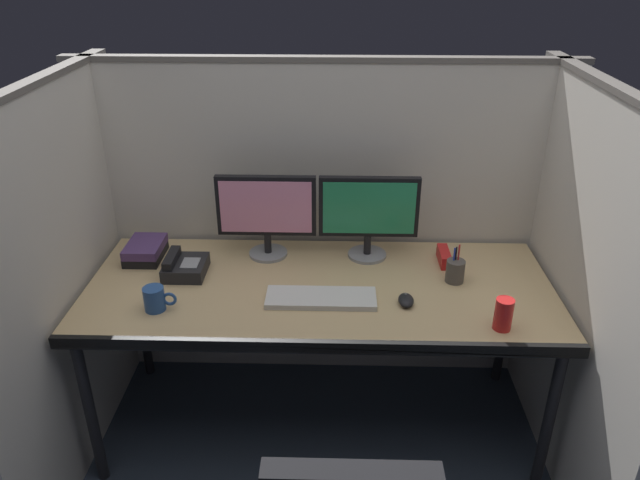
# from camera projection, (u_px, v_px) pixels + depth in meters

# --- Properties ---
(ground_plane) EXTENTS (8.00, 8.00, 0.00)m
(ground_plane) POSITION_uv_depth(u_px,v_px,m) (318.00, 473.00, 2.52)
(ground_plane) COLOR #2D3847
(cubicle_partition_rear) EXTENTS (2.21, 0.06, 1.57)m
(cubicle_partition_rear) POSITION_uv_depth(u_px,v_px,m) (322.00, 227.00, 2.83)
(cubicle_partition_rear) COLOR beige
(cubicle_partition_rear) RESTS_ON ground
(cubicle_partition_left) EXTENTS (0.06, 1.41, 1.57)m
(cubicle_partition_left) POSITION_uv_depth(u_px,v_px,m) (67.00, 283.00, 2.37)
(cubicle_partition_left) COLOR beige
(cubicle_partition_left) RESTS_ON ground
(cubicle_partition_right) EXTENTS (0.06, 1.41, 1.57)m
(cubicle_partition_right) POSITION_uv_depth(u_px,v_px,m) (576.00, 291.00, 2.32)
(cubicle_partition_right) COLOR beige
(cubicle_partition_right) RESTS_ON ground
(desk) EXTENTS (1.90, 0.80, 0.74)m
(desk) POSITION_uv_depth(u_px,v_px,m) (320.00, 297.00, 2.47)
(desk) COLOR tan
(desk) RESTS_ON ground
(monitor_left) EXTENTS (0.43, 0.17, 0.37)m
(monitor_left) POSITION_uv_depth(u_px,v_px,m) (266.00, 211.00, 2.60)
(monitor_left) COLOR gray
(monitor_left) RESTS_ON desk
(monitor_right) EXTENTS (0.43, 0.17, 0.37)m
(monitor_right) POSITION_uv_depth(u_px,v_px,m) (369.00, 212.00, 2.58)
(monitor_right) COLOR gray
(monitor_right) RESTS_ON desk
(keyboard_main) EXTENTS (0.43, 0.15, 0.02)m
(keyboard_main) POSITION_uv_depth(u_px,v_px,m) (321.00, 298.00, 2.35)
(keyboard_main) COLOR silver
(keyboard_main) RESTS_ON desk
(computer_mouse) EXTENTS (0.06, 0.10, 0.04)m
(computer_mouse) POSITION_uv_depth(u_px,v_px,m) (406.00, 300.00, 2.32)
(computer_mouse) COLOR black
(computer_mouse) RESTS_ON desk
(book_stack) EXTENTS (0.15, 0.21, 0.08)m
(book_stack) POSITION_uv_depth(u_px,v_px,m) (145.00, 250.00, 2.65)
(book_stack) COLOR black
(book_stack) RESTS_ON desk
(red_stapler) EXTENTS (0.04, 0.15, 0.06)m
(red_stapler) POSITION_uv_depth(u_px,v_px,m) (444.00, 257.00, 2.62)
(red_stapler) COLOR red
(red_stapler) RESTS_ON desk
(pen_cup) EXTENTS (0.08, 0.08, 0.16)m
(pen_cup) POSITION_uv_depth(u_px,v_px,m) (455.00, 271.00, 2.46)
(pen_cup) COLOR #4C4742
(pen_cup) RESTS_ON desk
(soda_can) EXTENTS (0.07, 0.07, 0.12)m
(soda_can) POSITION_uv_depth(u_px,v_px,m) (503.00, 314.00, 2.16)
(soda_can) COLOR red
(soda_can) RESTS_ON desk
(desk_phone) EXTENTS (0.17, 0.19, 0.09)m
(desk_phone) POSITION_uv_depth(u_px,v_px,m) (184.00, 267.00, 2.53)
(desk_phone) COLOR black
(desk_phone) RESTS_ON desk
(coffee_mug) EXTENTS (0.13, 0.08, 0.09)m
(coffee_mug) POSITION_uv_depth(u_px,v_px,m) (155.00, 299.00, 2.27)
(coffee_mug) COLOR #264C8C
(coffee_mug) RESTS_ON desk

